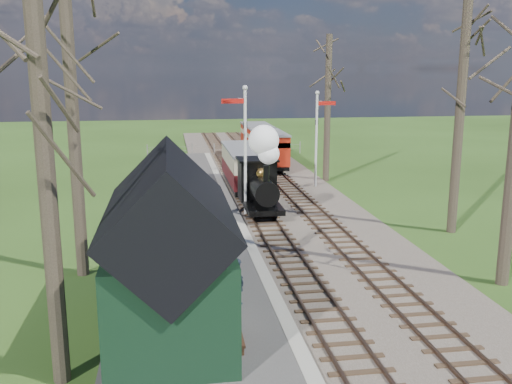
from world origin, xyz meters
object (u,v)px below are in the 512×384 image
red_carriage_a (269,149)px  coach (244,166)px  bench (229,328)px  station_shed (170,253)px  semaphore_near (244,141)px  sign_board (231,300)px  semaphore_far (318,132)px  red_carriage_b (257,140)px  locomotive (261,176)px  person (238,281)px

red_carriage_a → coach: bearing=-112.0°
coach → bench: size_ratio=4.50×
station_shed → bench: size_ratio=4.07×
semaphore_near → bench: bearing=-99.2°
station_shed → sign_board: 2.20m
station_shed → coach: size_ratio=0.91×
sign_board → coach: bearing=81.3°
station_shed → semaphore_near: size_ratio=1.01×
semaphore_far → bench: bearing=-110.8°
semaphore_near → bench: (-2.13, -13.17, -3.01)m
station_shed → semaphore_near: bearing=73.6°
red_carriage_b → bench: red_carriage_b is taller
semaphore_far → locomotive: (-4.39, -6.28, -1.34)m
person → sign_board: bearing=139.9°
sign_board → person: bearing=73.1°
person → station_shed: bearing=100.9°
semaphore_far → locomotive: bearing=-124.9°
semaphore_near → locomotive: bearing=-20.2°
semaphore_far → sign_board: 19.31m
station_shed → sign_board: size_ratio=5.50×
semaphore_near → red_carriage_a: size_ratio=1.22×
locomotive → sign_board: size_ratio=3.80×
bench → coach: bearing=81.3°
station_shed → person: 2.71m
semaphore_near → person: size_ratio=4.54×
semaphore_near → coach: 6.22m
station_shed → locomotive: 12.48m
coach → locomotive: bearing=-90.1°
coach → bench: (-2.89, -18.95, -0.86)m
station_shed → person: station_shed is taller
locomotive → person: locomotive is taller
red_carriage_a → sign_board: bearing=-102.4°
semaphore_far → red_carriage_b: size_ratio=1.12×
locomotive → sign_board: locomotive is taller
semaphore_near → red_carriage_a: semaphore_near is taller
semaphore_near → semaphore_far: size_ratio=1.09×
bench → red_carriage_a: bearing=77.8°
station_shed → coach: 18.31m
locomotive → red_carriage_b: bearing=81.7°
locomotive → coach: size_ratio=0.62×
sign_board → bench: bearing=-98.2°
coach → sign_board: size_ratio=6.08×
red_carriage_b → red_carriage_a: bearing=-90.0°
station_shed → red_carriage_b: (6.90, 29.72, -0.77)m
coach → semaphore_near: bearing=-97.6°
station_shed → locomotive: station_shed is taller
locomotive → semaphore_far: bearing=55.1°
station_shed → bench: station_shed is taller
semaphore_far → station_shed: bearing=-115.7°
person → semaphore_near: bearing=-31.6°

